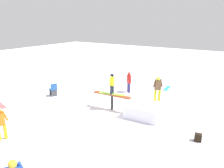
# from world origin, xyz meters

# --- Properties ---
(ground_plane) EXTENTS (60.00, 60.00, 0.00)m
(ground_plane) POSITION_xyz_m (0.00, 0.00, 0.00)
(ground_plane) COLOR white
(rail_feature) EXTENTS (2.33, 0.42, 0.93)m
(rail_feature) POSITION_xyz_m (0.00, 0.00, 0.77)
(rail_feature) COLOR black
(rail_feature) RESTS_ON ground
(snow_kicker_ramp) EXTENTS (1.89, 1.60, 0.68)m
(snow_kicker_ramp) POSITION_xyz_m (-1.98, -0.12, 0.34)
(snow_kicker_ramp) COLOR white
(snow_kicker_ramp) RESTS_ON ground
(main_rider_on_rail) EXTENTS (1.55, 0.71, 1.20)m
(main_rider_on_rail) POSITION_xyz_m (0.00, 0.00, 1.49)
(main_rider_on_rail) COLOR #8ACC35
(main_rider_on_rail) RESTS_ON rail_feature
(bystander_brown) EXTENTS (0.54, 0.51, 1.58)m
(bystander_brown) POSITION_xyz_m (-1.66, -2.72, 0.89)
(bystander_brown) COLOR gold
(bystander_brown) RESTS_ON ground
(bystander_red) EXTENTS (0.54, 0.52, 1.48)m
(bystander_red) POSITION_xyz_m (0.70, -3.27, 0.83)
(bystander_red) COLOR navy
(bystander_red) RESTS_ON ground
(bystander_orange) EXTENTS (0.32, 0.62, 1.43)m
(bystander_orange) POSITION_xyz_m (2.13, 5.37, 0.80)
(bystander_orange) COLOR gold
(bystander_orange) RESTS_ON ground
(loose_snowboard_cyan) EXTENTS (0.41, 1.35, 0.02)m
(loose_snowboard_cyan) POSITION_xyz_m (-1.29, -5.64, 0.01)
(loose_snowboard_cyan) COLOR #21AFD0
(loose_snowboard_cyan) RESTS_ON ground
(loose_snowboard_coral) EXTENTS (1.36, 0.62, 0.02)m
(loose_snowboard_coral) POSITION_xyz_m (5.97, 3.18, 0.01)
(loose_snowboard_coral) COLOR #E56063
(loose_snowboard_coral) RESTS_ON ground
(folding_chair) EXTENTS (0.57, 0.57, 0.88)m
(folding_chair) POSITION_xyz_m (4.62, 0.20, 0.41)
(folding_chair) COLOR #3F3F44
(folding_chair) RESTS_ON ground
(backpack_on_snow) EXTENTS (0.33, 0.27, 0.34)m
(backpack_on_snow) POSITION_xyz_m (-4.96, 0.90, 0.17)
(backpack_on_snow) COLOR black
(backpack_on_snow) RESTS_ON ground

